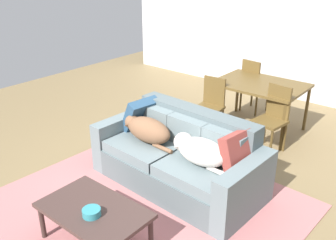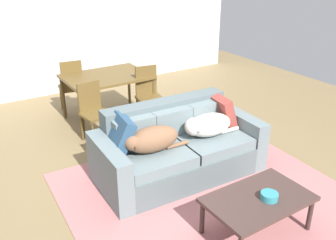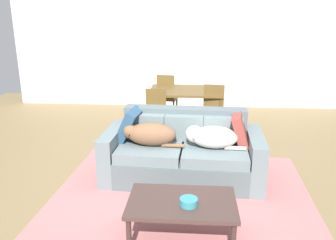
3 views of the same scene
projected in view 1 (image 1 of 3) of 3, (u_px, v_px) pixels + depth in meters
ground_plane at (163, 182)px, 4.73m from camera, size 10.00×10.00×0.00m
back_partition at (301, 29)px, 7.00m from camera, size 8.00×0.12×2.70m
area_rug at (141, 209)px, 4.22m from camera, size 3.29×3.15×0.01m
couch at (180, 158)px, 4.58m from camera, size 2.13×1.08×0.90m
dog_on_left_cushion at (147, 129)px, 4.64m from camera, size 0.81×0.36×0.30m
dog_on_right_cushion at (199, 150)px, 4.16m from camera, size 0.77×0.40×0.29m
throw_pillow_by_left_arm at (140, 114)px, 4.95m from camera, size 0.37×0.48×0.46m
throw_pillow_by_right_arm at (238, 152)px, 4.03m from camera, size 0.30×0.45×0.44m
coffee_table at (94, 213)px, 3.57m from camera, size 1.05×0.65×0.42m
bowl_on_coffee_table at (92, 212)px, 3.44m from camera, size 0.17×0.17×0.07m
dining_table at (260, 87)px, 5.91m from camera, size 1.36×1.00×0.78m
dining_chair_near_left at (211, 104)px, 5.85m from camera, size 0.44×0.44×0.90m
dining_chair_near_right at (273, 116)px, 5.32m from camera, size 0.46×0.46×0.96m
dining_chair_far_left at (253, 84)px, 6.63m from camera, size 0.45×0.45×0.97m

